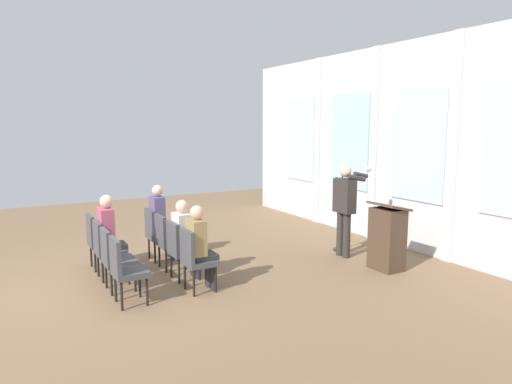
{
  "coord_description": "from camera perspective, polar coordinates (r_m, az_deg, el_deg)",
  "views": [
    {
      "loc": [
        7.02,
        -0.8,
        2.45
      ],
      "look_at": [
        0.17,
        3.08,
        1.28
      ],
      "focal_mm": 32.3,
      "sensor_mm": 36.0,
      "label": 1
    }
  ],
  "objects": [
    {
      "name": "ground_plane",
      "position": [
        7.48,
        -22.11,
        -11.34
      ],
      "size": [
        16.13,
        16.13,
        0.0
      ],
      "primitive_type": "plane",
      "color": "#846647"
    },
    {
      "name": "rear_partition",
      "position": [
        9.89,
        15.62,
        5.6
      ],
      "size": [
        9.71,
        0.14,
        4.03
      ],
      "color": "silver",
      "rests_on": "ground"
    },
    {
      "name": "speaker",
      "position": [
        8.63,
        10.96,
        -1.48
      ],
      "size": [
        0.52,
        0.69,
        1.7
      ],
      "color": "#332D28",
      "rests_on": "ground"
    },
    {
      "name": "mic_stand",
      "position": [
        9.15,
        10.48,
        -5.08
      ],
      "size": [
        0.28,
        0.28,
        1.55
      ],
      "color": "black",
      "rests_on": "ground"
    },
    {
      "name": "lectern",
      "position": [
        8.1,
        15.93,
        -5.45
      ],
      "size": [
        0.6,
        0.48,
        1.16
      ],
      "color": "#4C3828",
      "rests_on": "ground"
    },
    {
      "name": "chair_r0_c0",
      "position": [
        8.52,
        -12.24,
        -4.76
      ],
      "size": [
        0.46,
        0.44,
        0.94
      ],
      "color": "black",
      "rests_on": "ground"
    },
    {
      "name": "audience_r0_c0",
      "position": [
        8.5,
        -11.78,
        -3.23
      ],
      "size": [
        0.36,
        0.39,
        1.37
      ],
      "color": "#2D2D33",
      "rests_on": "ground"
    },
    {
      "name": "chair_r0_c1",
      "position": [
        7.95,
        -10.92,
        -5.67
      ],
      "size": [
        0.46,
        0.44,
        0.94
      ],
      "color": "black",
      "rests_on": "ground"
    },
    {
      "name": "chair_r0_c2",
      "position": [
        7.39,
        -9.39,
        -6.71
      ],
      "size": [
        0.46,
        0.44,
        0.94
      ],
      "color": "black",
      "rests_on": "ground"
    },
    {
      "name": "audience_r0_c2",
      "position": [
        7.38,
        -8.81,
        -5.3
      ],
      "size": [
        0.36,
        0.39,
        1.28
      ],
      "color": "#2D2D33",
      "rests_on": "ground"
    },
    {
      "name": "chair_r0_c3",
      "position": [
        6.84,
        -7.6,
        -7.91
      ],
      "size": [
        0.46,
        0.44,
        0.94
      ],
      "color": "black",
      "rests_on": "ground"
    },
    {
      "name": "audience_r0_c3",
      "position": [
        6.82,
        -6.97,
        -6.36
      ],
      "size": [
        0.36,
        0.39,
        1.29
      ],
      "color": "#2D2D33",
      "rests_on": "ground"
    },
    {
      "name": "chair_r1_c0",
      "position": [
        8.29,
        -19.01,
        -5.41
      ],
      "size": [
        0.46,
        0.44,
        0.94
      ],
      "color": "black",
      "rests_on": "ground"
    },
    {
      "name": "chair_r1_c1",
      "position": [
        7.7,
        -18.16,
        -6.4
      ],
      "size": [
        0.46,
        0.44,
        0.94
      ],
      "color": "black",
      "rests_on": "ground"
    },
    {
      "name": "audience_r1_c1",
      "position": [
        7.67,
        -17.65,
        -4.8
      ],
      "size": [
        0.36,
        0.39,
        1.35
      ],
      "color": "#2D2D33",
      "rests_on": "ground"
    },
    {
      "name": "chair_r1_c2",
      "position": [
        7.12,
        -17.16,
        -7.56
      ],
      "size": [
        0.46,
        0.44,
        0.94
      ],
      "color": "black",
      "rests_on": "ground"
    },
    {
      "name": "chair_r1_c3",
      "position": [
        6.55,
        -15.99,
        -8.91
      ],
      "size": [
        0.46,
        0.44,
        0.94
      ],
      "color": "black",
      "rests_on": "ground"
    }
  ]
}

